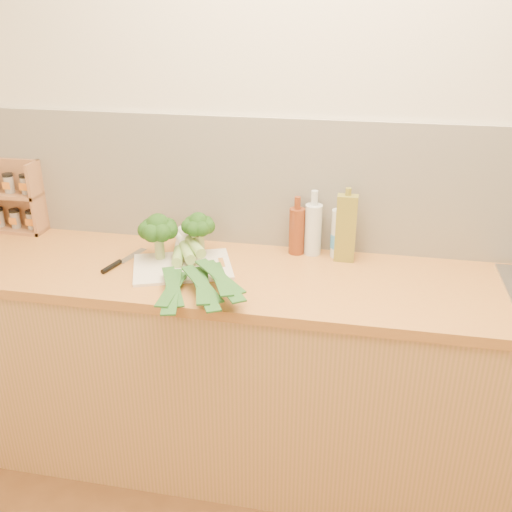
{
  "coord_description": "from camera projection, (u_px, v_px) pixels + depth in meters",
  "views": [
    {
      "loc": [
        0.2,
        -0.73,
        1.86
      ],
      "look_at": [
        -0.16,
        1.1,
        1.02
      ],
      "focal_mm": 40.0,
      "sensor_mm": 36.0,
      "label": 1
    }
  ],
  "objects": [
    {
      "name": "glass_bottle",
      "position": [
        313.0,
        228.0,
        2.32
      ],
      "size": [
        0.07,
        0.07,
        0.27
      ],
      "color": "silver",
      "rests_on": "counter"
    },
    {
      "name": "leek_back",
      "position": [
        201.0,
        253.0,
        2.19
      ],
      "size": [
        0.42,
        0.6,
        0.04
      ],
      "rotation": [
        0.0,
        0.0,
        0.58
      ],
      "color": "white",
      "rests_on": "chopping_board"
    },
    {
      "name": "counter",
      "position": [
        300.0,
        376.0,
        2.34
      ],
      "size": [
        3.2,
        0.62,
        0.9
      ],
      "color": "tan",
      "rests_on": "ground"
    },
    {
      "name": "spice_rack",
      "position": [
        14.0,
        200.0,
        2.55
      ],
      "size": [
        0.27,
        0.11,
        0.32
      ],
      "color": "#9D6743",
      "rests_on": "counter"
    },
    {
      "name": "oil_tin",
      "position": [
        346.0,
        228.0,
        2.25
      ],
      "size": [
        0.08,
        0.05,
        0.3
      ],
      "color": "olive",
      "rests_on": "counter"
    },
    {
      "name": "room_shell",
      "position": [
        314.0,
        187.0,
        2.31
      ],
      "size": [
        3.5,
        3.5,
        3.5
      ],
      "color": "beige",
      "rests_on": "ground"
    },
    {
      "name": "leek_mid",
      "position": [
        191.0,
        260.0,
        2.18
      ],
      "size": [
        0.36,
        0.63,
        0.04
      ],
      "rotation": [
        0.0,
        0.0,
        0.48
      ],
      "color": "white",
      "rests_on": "chopping_board"
    },
    {
      "name": "broccoli_right",
      "position": [
        198.0,
        226.0,
        2.27
      ],
      "size": [
        0.13,
        0.14,
        0.18
      ],
      "color": "#92A460",
      "rests_on": "chopping_board"
    },
    {
      "name": "amber_bottle",
      "position": [
        297.0,
        230.0,
        2.33
      ],
      "size": [
        0.06,
        0.06,
        0.24
      ],
      "color": "maroon",
      "rests_on": "counter"
    },
    {
      "name": "chopping_board",
      "position": [
        182.0,
        267.0,
        2.23
      ],
      "size": [
        0.45,
        0.39,
        0.01
      ],
      "primitive_type": "cube",
      "rotation": [
        0.0,
        0.0,
        0.36
      ],
      "color": "beige",
      "rests_on": "counter"
    },
    {
      "name": "chefs_knife",
      "position": [
        117.0,
        264.0,
        2.25
      ],
      "size": [
        0.09,
        0.27,
        0.02
      ],
      "rotation": [
        0.0,
        0.0,
        -0.25
      ],
      "color": "silver",
      "rests_on": "counter"
    },
    {
      "name": "water_bottle",
      "position": [
        340.0,
        235.0,
        2.3
      ],
      "size": [
        0.08,
        0.08,
        0.23
      ],
      "color": "silver",
      "rests_on": "counter"
    },
    {
      "name": "broccoli_left",
      "position": [
        158.0,
        229.0,
        2.24
      ],
      "size": [
        0.16,
        0.16,
        0.19
      ],
      "color": "#92A460",
      "rests_on": "chopping_board"
    },
    {
      "name": "leek_front",
      "position": [
        176.0,
        265.0,
        2.18
      ],
      "size": [
        0.21,
        0.62,
        0.04
      ],
      "rotation": [
        0.0,
        0.0,
        0.25
      ],
      "color": "white",
      "rests_on": "chopping_board"
    }
  ]
}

